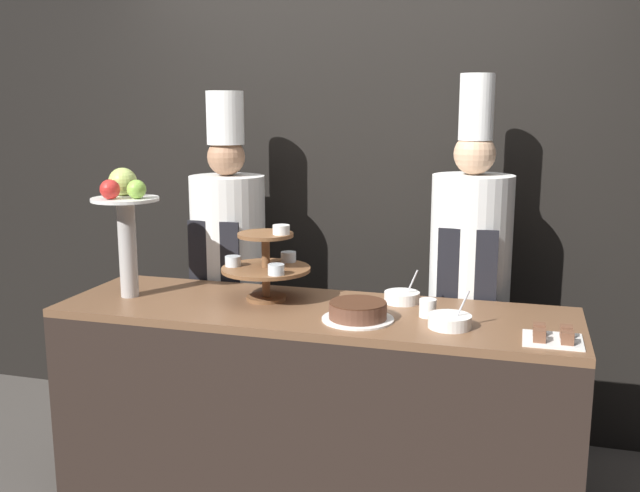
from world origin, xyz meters
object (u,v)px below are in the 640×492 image
object	(u,v)px
serving_bowl_near	(450,321)
chef_left	(228,255)
cup_white	(428,308)
serving_bowl_far	(402,297)
fruit_pedestal	(125,212)
chef_center_left	(470,268)
cake_round	(358,311)
cake_square_tray	(553,336)
tiered_stand	(267,263)

from	to	relation	value
serving_bowl_near	chef_left	world-z (taller)	chef_left
cup_white	serving_bowl_far	xyz separation A→B (m)	(-0.14, 0.18, -0.01)
fruit_pedestal	serving_bowl_far	bearing A→B (deg)	10.66
serving_bowl_far	chef_center_left	bearing A→B (deg)	52.42
fruit_pedestal	chef_left	size ratio (longest dim) A/B	0.32
cup_white	serving_bowl_far	world-z (taller)	serving_bowl_far
cake_round	cake_square_tray	world-z (taller)	cake_round
serving_bowl_near	chef_center_left	distance (m)	0.65
chef_left	cup_white	bearing A→B (deg)	-25.51
cup_white	chef_left	distance (m)	1.21
serving_bowl_far	chef_left	world-z (taller)	chef_left
chef_center_left	cake_round	bearing A→B (deg)	-121.03
chef_left	chef_center_left	xyz separation A→B (m)	(1.22, -0.00, 0.01)
fruit_pedestal	cake_round	xyz separation A→B (m)	(1.07, -0.08, -0.35)
tiered_stand	cake_square_tray	world-z (taller)	tiered_stand
fruit_pedestal	cup_white	xyz separation A→B (m)	(1.34, 0.04, -0.34)
serving_bowl_near	serving_bowl_far	size ratio (longest dim) A/B	1.09
serving_bowl_far	chef_left	distance (m)	1.02
chef_left	cake_square_tray	bearing A→B (deg)	-23.95
cake_square_tray	cup_white	bearing A→B (deg)	159.77
fruit_pedestal	chef_center_left	xyz separation A→B (m)	(1.46, 0.57, -0.28)
cake_round	cup_white	distance (m)	0.29
cup_white	cake_square_tray	size ratio (longest dim) A/B	0.35
serving_bowl_near	chef_left	bearing A→B (deg)	151.81
cake_round	chef_center_left	xyz separation A→B (m)	(0.39, 0.64, 0.06)
serving_bowl_far	tiered_stand	bearing A→B (deg)	-168.39
cup_white	chef_center_left	bearing A→B (deg)	76.49
tiered_stand	cake_round	world-z (taller)	tiered_stand
cup_white	serving_bowl_far	size ratio (longest dim) A/B	0.48
serving_bowl_near	serving_bowl_far	xyz separation A→B (m)	(-0.24, 0.30, -0.00)
chef_center_left	serving_bowl_far	bearing A→B (deg)	-127.58
cake_square_tray	serving_bowl_near	distance (m)	0.38
tiered_stand	chef_center_left	world-z (taller)	chef_center_left
serving_bowl_far	chef_left	size ratio (longest dim) A/B	0.09
tiered_stand	chef_left	xyz separation A→B (m)	(-0.38, 0.46, -0.08)
cake_round	cup_white	world-z (taller)	cake_round
serving_bowl_near	chef_left	distance (m)	1.36
chef_center_left	cake_square_tray	bearing A→B (deg)	-63.17
tiered_stand	serving_bowl_near	bearing A→B (deg)	-12.57
cup_white	chef_center_left	size ratio (longest dim) A/B	0.04
cup_white	chef_left	size ratio (longest dim) A/B	0.04
serving_bowl_far	chef_center_left	world-z (taller)	chef_center_left
tiered_stand	serving_bowl_far	size ratio (longest dim) A/B	2.54
tiered_stand	serving_bowl_far	distance (m)	0.61
cup_white	chef_left	bearing A→B (deg)	154.49
cake_square_tray	chef_center_left	xyz separation A→B (m)	(-0.35, 0.70, 0.08)
tiered_stand	serving_bowl_near	size ratio (longest dim) A/B	2.33
serving_bowl_near	cake_square_tray	bearing A→B (deg)	-8.73
tiered_stand	serving_bowl_far	xyz separation A→B (m)	(0.58, 0.12, -0.14)
cup_white	cake_square_tray	bearing A→B (deg)	-20.23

